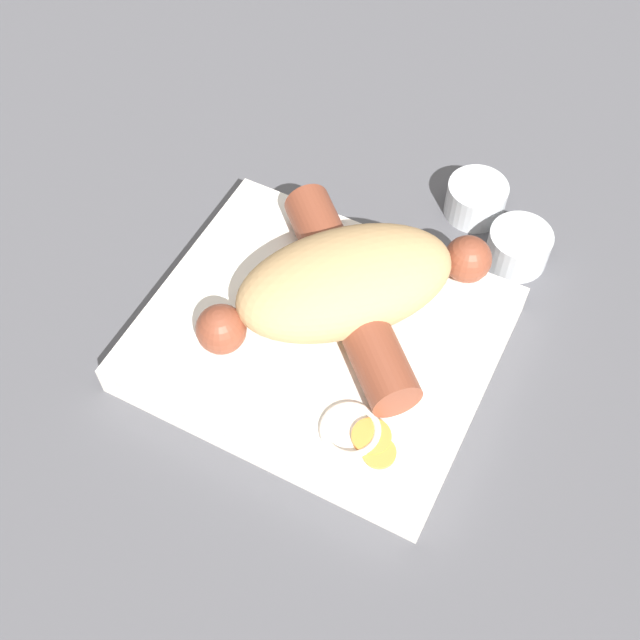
{
  "coord_description": "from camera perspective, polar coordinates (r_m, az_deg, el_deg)",
  "views": [
    {
      "loc": [
        0.13,
        -0.26,
        0.47
      ],
      "look_at": [
        0.0,
        0.0,
        0.04
      ],
      "focal_mm": 45.0,
      "sensor_mm": 36.0,
      "label": 1
    }
  ],
  "objects": [
    {
      "name": "pickled_veggies",
      "position": [
        0.49,
        2.72,
        -8.08
      ],
      "size": [
        0.06,
        0.04,
        0.0
      ],
      "color": "orange",
      "rests_on": "food_tray"
    },
    {
      "name": "sausage",
      "position": [
        0.53,
        2.01,
        1.92
      ],
      "size": [
        0.15,
        0.16,
        0.03
      ],
      "color": "brown",
      "rests_on": "food_tray"
    },
    {
      "name": "food_tray",
      "position": [
        0.54,
        -0.0,
        -1.36
      ],
      "size": [
        0.23,
        0.19,
        0.03
      ],
      "color": "silver",
      "rests_on": "ground_plane"
    },
    {
      "name": "condiment_cup_near",
      "position": [
        0.61,
        13.89,
        4.96
      ],
      "size": [
        0.05,
        0.05,
        0.03
      ],
      "color": "silver",
      "rests_on": "ground_plane"
    },
    {
      "name": "ground_plane",
      "position": [
        0.55,
        -0.0,
        -2.09
      ],
      "size": [
        3.0,
        3.0,
        0.0
      ],
      "primitive_type": "plane",
      "color": "#4C4C51"
    },
    {
      "name": "bread_roll",
      "position": [
        0.52,
        1.81,
        2.73
      ],
      "size": [
        0.16,
        0.16,
        0.05
      ],
      "color": "tan",
      "rests_on": "food_tray"
    },
    {
      "name": "condiment_cup_far",
      "position": [
        0.63,
        11.0,
        8.34
      ],
      "size": [
        0.05,
        0.05,
        0.03
      ],
      "color": "silver",
      "rests_on": "ground_plane"
    }
  ]
}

